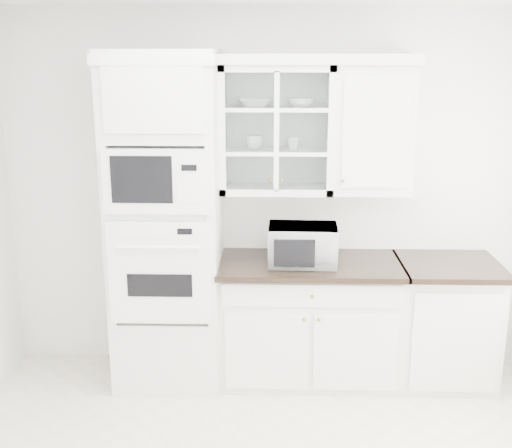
{
  "coord_description": "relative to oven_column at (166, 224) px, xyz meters",
  "views": [
    {
      "loc": [
        0.01,
        -2.97,
        2.38
      ],
      "look_at": [
        -0.1,
        1.05,
        1.3
      ],
      "focal_mm": 45.0,
      "sensor_mm": 36.0,
      "label": 1
    }
  ],
  "objects": [
    {
      "name": "crown_molding",
      "position": [
        0.68,
        0.14,
        1.14
      ],
      "size": [
        2.14,
        0.38,
        0.07
      ],
      "primitive_type": "cube",
      "color": "white",
      "rests_on": "room_shell"
    },
    {
      "name": "oven_column",
      "position": [
        0.0,
        0.0,
        0.0
      ],
      "size": [
        0.76,
        0.68,
        2.4
      ],
      "color": "silver",
      "rests_on": "ground"
    },
    {
      "name": "upper_cabinet_solid",
      "position": [
        1.46,
        0.17,
        0.65
      ],
      "size": [
        0.55,
        0.33,
        0.9
      ],
      "primitive_type": "cube",
      "color": "silver",
      "rests_on": "room_shell"
    },
    {
      "name": "bowl_a",
      "position": [
        0.63,
        0.16,
        0.84
      ],
      "size": [
        0.27,
        0.27,
        0.06
      ],
      "primitive_type": "imported",
      "rotation": [
        0.0,
        0.0,
        0.08
      ],
      "color": "white",
      "rests_on": "upper_cabinet_glass"
    },
    {
      "name": "room_shell",
      "position": [
        0.75,
        -0.99,
        0.58
      ],
      "size": [
        4.0,
        3.5,
        2.7
      ],
      "color": "white",
      "rests_on": "ground"
    },
    {
      "name": "countertop_microwave",
      "position": [
        0.97,
        -0.02,
        -0.14
      ],
      "size": [
        0.49,
        0.42,
        0.28
      ],
      "primitive_type": "imported",
      "rotation": [
        0.0,
        0.0,
        3.11
      ],
      "color": "white",
      "rests_on": "base_cabinet_run"
    },
    {
      "name": "cup_b",
      "position": [
        0.9,
        0.15,
        0.55
      ],
      "size": [
        0.1,
        0.1,
        0.09
      ],
      "primitive_type": "imported",
      "rotation": [
        0.0,
        0.0,
        0.02
      ],
      "color": "white",
      "rests_on": "upper_cabinet_glass"
    },
    {
      "name": "bowl_b",
      "position": [
        0.95,
        0.17,
        0.84
      ],
      "size": [
        0.2,
        0.2,
        0.06
      ],
      "primitive_type": "imported",
      "rotation": [
        0.0,
        0.0,
        0.07
      ],
      "color": "white",
      "rests_on": "upper_cabinet_glass"
    },
    {
      "name": "base_cabinet_run",
      "position": [
        1.03,
        0.03,
        -0.74
      ],
      "size": [
        1.32,
        0.67,
        0.92
      ],
      "color": "silver",
      "rests_on": "ground"
    },
    {
      "name": "upper_cabinet_glass",
      "position": [
        0.78,
        0.17,
        0.65
      ],
      "size": [
        0.8,
        0.33,
        0.9
      ],
      "color": "silver",
      "rests_on": "room_shell"
    },
    {
      "name": "extra_base_cabinet",
      "position": [
        2.03,
        0.03,
        -0.74
      ],
      "size": [
        0.72,
        0.67,
        0.92
      ],
      "color": "silver",
      "rests_on": "ground"
    },
    {
      "name": "cup_a",
      "position": [
        0.62,
        0.18,
        0.56
      ],
      "size": [
        0.16,
        0.16,
        0.1
      ],
      "primitive_type": "imported",
      "rotation": [
        0.0,
        0.0,
        -0.35
      ],
      "color": "white",
      "rests_on": "upper_cabinet_glass"
    }
  ]
}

